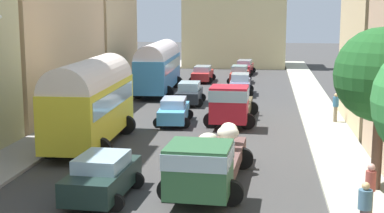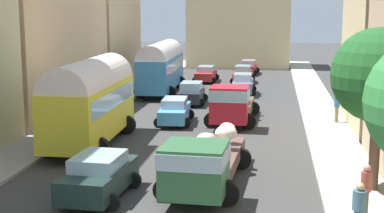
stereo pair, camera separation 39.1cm
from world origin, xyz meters
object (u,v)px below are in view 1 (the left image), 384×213
at_px(car_2, 239,74).
at_px(car_3, 245,67).
at_px(car_4, 102,176).
at_px(car_5, 174,111).
at_px(parked_bus_1, 158,65).
at_px(pedestrian_0, 336,106).
at_px(car_6, 189,93).
at_px(pedestrian_1, 370,188).
at_px(car_7, 203,74).
at_px(car_1, 240,84).
at_px(parked_bus_0, 90,98).
at_px(pedestrian_2, 365,208).
at_px(car_0, 230,97).
at_px(cargo_truck_0, 207,161).
at_px(cargo_truck_1, 232,103).

distance_m(car_2, car_3, 7.00).
height_order(car_4, car_5, car_4).
relative_size(parked_bus_1, pedestrian_0, 5.37).
distance_m(car_6, pedestrian_1, 23.05).
bearing_deg(car_7, car_1, -62.52).
height_order(parked_bus_0, pedestrian_2, parked_bus_0).
bearing_deg(parked_bus_1, car_0, -45.19).
distance_m(car_2, pedestrian_1, 34.05).
bearing_deg(car_3, pedestrian_1, -82.11).
relative_size(car_1, car_5, 0.95).
distance_m(pedestrian_1, pedestrian_2, 1.59).
bearing_deg(car_6, car_0, -21.42).
bearing_deg(car_7, car_0, -75.77).
bearing_deg(car_4, parked_bus_0, 110.53).
relative_size(car_5, pedestrian_0, 2.34).
bearing_deg(cargo_truck_0, car_0, 91.11).
bearing_deg(car_3, parked_bus_1, -113.98).
bearing_deg(car_1, pedestrian_0, -60.66).
bearing_deg(car_6, car_2, 76.50).
bearing_deg(car_1, car_3, 91.02).
xyz_separation_m(car_2, car_6, (-2.93, -12.21, -0.00)).
relative_size(parked_bus_1, car_2, 2.46).
xyz_separation_m(parked_bus_1, car_7, (2.70, 7.47, -1.53)).
height_order(parked_bus_1, pedestrian_0, parked_bus_1).
bearing_deg(car_1, parked_bus_0, -109.99).
bearing_deg(parked_bus_0, car_2, 76.35).
relative_size(car_7, pedestrian_0, 2.39).
bearing_deg(car_3, cargo_truck_0, -89.70).
bearing_deg(pedestrian_2, cargo_truck_0, 141.69).
distance_m(cargo_truck_1, car_0, 5.49).
relative_size(car_3, car_6, 1.13).
height_order(car_3, car_7, car_3).
bearing_deg(car_2, parked_bus_0, -103.65).
bearing_deg(car_2, car_5, -98.65).
bearing_deg(parked_bus_1, cargo_truck_0, -74.81).
height_order(car_2, pedestrian_2, pedestrian_2).
bearing_deg(pedestrian_2, car_6, 109.96).
bearing_deg(pedestrian_0, cargo_truck_0, -115.08).
bearing_deg(car_3, pedestrian_2, -82.95).
height_order(cargo_truck_1, pedestrian_2, cargo_truck_1).
xyz_separation_m(car_2, pedestrian_1, (5.79, -33.55, 0.33)).
relative_size(cargo_truck_1, pedestrian_2, 3.91).
height_order(car_6, pedestrian_0, pedestrian_0).
relative_size(car_0, car_1, 1.08).
distance_m(car_4, pedestrian_0, 17.43).
height_order(cargo_truck_1, car_7, cargo_truck_1).
xyz_separation_m(cargo_truck_1, car_0, (-0.47, 5.44, -0.49)).
relative_size(parked_bus_0, parked_bus_1, 0.86).
distance_m(car_1, car_4, 25.57).
bearing_deg(cargo_truck_1, car_7, 101.63).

